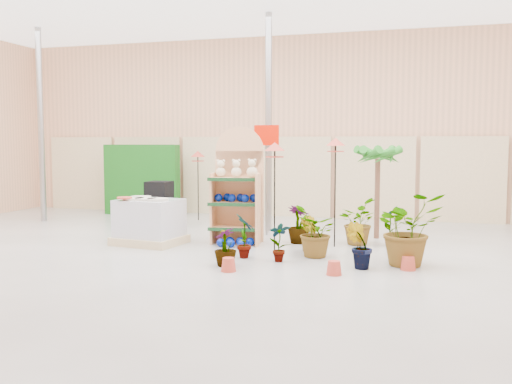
% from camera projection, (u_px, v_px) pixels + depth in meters
% --- Properties ---
extents(room, '(15.20, 12.10, 4.70)m').
position_uv_depth(room, '(229.00, 121.00, 9.32)').
color(room, gray).
rests_on(room, ground).
extents(display_shelf, '(0.97, 0.69, 2.15)m').
position_uv_depth(display_shelf, '(238.00, 190.00, 10.56)').
color(display_shelf, tan).
rests_on(display_shelf, ground).
extents(teddy_bears, '(0.79, 0.20, 0.33)m').
position_uv_depth(teddy_bears, '(238.00, 170.00, 10.42)').
color(teddy_bears, beige).
rests_on(teddy_bears, display_shelf).
extents(gazing_balls_shelf, '(0.79, 0.27, 0.15)m').
position_uv_depth(gazing_balls_shelf, '(236.00, 198.00, 10.45)').
color(gazing_balls_shelf, '#02198B').
rests_on(gazing_balls_shelf, display_shelf).
extents(gazing_balls_floor, '(0.63, 0.39, 0.15)m').
position_uv_depth(gazing_balls_floor, '(236.00, 242.00, 10.21)').
color(gazing_balls_floor, '#02198B').
rests_on(gazing_balls_floor, ground).
extents(pallet_stack, '(1.28, 1.12, 0.86)m').
position_uv_depth(pallet_stack, '(149.00, 222.00, 10.43)').
color(pallet_stack, tan).
rests_on(pallet_stack, ground).
extents(charcoal_planters, '(0.50, 0.50, 1.00)m').
position_uv_depth(charcoal_planters, '(159.00, 204.00, 12.62)').
color(charcoal_planters, black).
rests_on(charcoal_planters, ground).
extents(trellis_stock, '(2.00, 0.30, 1.80)m').
position_uv_depth(trellis_stock, '(142.00, 180.00, 14.58)').
color(trellis_stock, '#115212').
rests_on(trellis_stock, ground).
extents(offer_sign, '(0.50, 0.08, 2.20)m').
position_uv_depth(offer_sign, '(267.00, 157.00, 11.33)').
color(offer_sign, gray).
rests_on(offer_sign, ground).
extents(bird_table_front, '(0.34, 0.34, 1.86)m').
position_uv_depth(bird_table_front, '(275.00, 150.00, 9.40)').
color(bird_table_front, black).
rests_on(bird_table_front, ground).
extents(bird_table_right, '(0.34, 0.34, 1.94)m').
position_uv_depth(bird_table_right, '(336.00, 146.00, 10.03)').
color(bird_table_right, black).
rests_on(bird_table_right, ground).
extents(bird_table_back, '(0.34, 0.34, 1.66)m').
position_uv_depth(bird_table_back, '(198.00, 156.00, 13.51)').
color(bird_table_back, black).
rests_on(bird_table_back, ground).
extents(palm, '(0.70, 0.70, 1.90)m').
position_uv_depth(palm, '(378.00, 154.00, 10.94)').
color(palm, brown).
rests_on(palm, ground).
extents(potted_plant_0, '(0.43, 0.46, 0.73)m').
position_uv_depth(potted_plant_0, '(245.00, 236.00, 9.16)').
color(potted_plant_0, '#21781E').
rests_on(potted_plant_0, ground).
extents(potted_plant_1, '(0.47, 0.45, 0.67)m').
position_uv_depth(potted_plant_1, '(315.00, 236.00, 9.29)').
color(potted_plant_1, '#21781E').
rests_on(potted_plant_1, ground).
extents(potted_plant_2, '(0.76, 0.85, 0.84)m').
position_uv_depth(potted_plant_2, '(316.00, 232.00, 9.21)').
color(potted_plant_2, '#21781E').
rests_on(potted_plant_2, ground).
extents(potted_plant_4, '(0.39, 0.46, 0.75)m').
position_uv_depth(potted_plant_4, '(390.00, 226.00, 10.22)').
color(potted_plant_4, '#21781E').
rests_on(potted_plant_4, ground).
extents(potted_plant_5, '(0.28, 0.34, 0.59)m').
position_uv_depth(potted_plant_5, '(308.00, 234.00, 9.70)').
color(potted_plant_5, '#21781E').
rests_on(potted_plant_5, ground).
extents(potted_plant_6, '(0.74, 0.83, 0.84)m').
position_uv_depth(potted_plant_6, '(357.00, 222.00, 10.40)').
color(potted_plant_6, '#21781E').
rests_on(potted_plant_6, ground).
extents(potted_plant_7, '(0.42, 0.42, 0.59)m').
position_uv_depth(potted_plant_7, '(225.00, 247.00, 8.58)').
color(potted_plant_7, '#21781E').
rests_on(potted_plant_7, ground).
extents(potted_plant_8, '(0.40, 0.36, 0.63)m').
position_uv_depth(potted_plant_8, '(279.00, 242.00, 8.89)').
color(potted_plant_8, '#21781E').
rests_on(potted_plant_8, ground).
extents(potted_plant_9, '(0.40, 0.34, 0.69)m').
position_uv_depth(potted_plant_9, '(359.00, 246.00, 8.39)').
color(potted_plant_9, '#21781E').
rests_on(potted_plant_9, ground).
extents(potted_plant_10, '(1.30, 1.24, 1.12)m').
position_uv_depth(potted_plant_10, '(408.00, 229.00, 8.60)').
color(potted_plant_10, '#21781E').
rests_on(potted_plant_10, ground).
extents(potted_plant_11, '(0.49, 0.49, 0.71)m').
position_uv_depth(potted_plant_11, '(299.00, 224.00, 10.51)').
color(potted_plant_11, '#21781E').
rests_on(potted_plant_11, ground).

